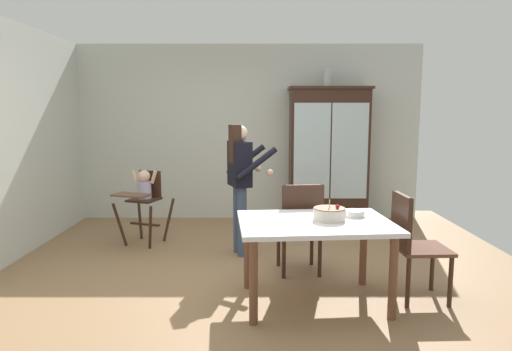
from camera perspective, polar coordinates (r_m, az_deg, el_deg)
ground_plane at (r=4.73m, az=-1.39°, el=-12.69°), size 6.24×6.24×0.00m
wall_back at (r=7.06m, az=-0.87°, el=5.41°), size 5.32×0.06×2.70m
china_cabinet at (r=6.91m, az=9.27°, el=2.58°), size 1.22×0.48×2.05m
ceramic_vase at (r=6.89m, az=9.11°, el=12.03°), size 0.13×0.13×0.27m
high_chair_with_toddler at (r=5.88m, az=-13.86°, el=-2.19°), size 0.73×0.81×0.95m
adult_person at (r=5.23m, az=-1.87°, el=0.29°), size 0.62×0.61×1.53m
dining_table at (r=3.97m, az=7.58°, el=-7.12°), size 1.38×1.04×0.74m
birthday_cake at (r=3.99m, az=9.39°, el=-4.81°), size 0.28×0.28×0.19m
serving_bowl at (r=4.17m, az=12.50°, el=-4.69°), size 0.18×0.18×0.05m
dining_chair_far_side at (r=4.65m, az=5.81°, el=-5.92°), size 0.48×0.48×0.96m
dining_chair_right_end at (r=4.27m, az=19.19°, el=-7.60°), size 0.46×0.46×0.96m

